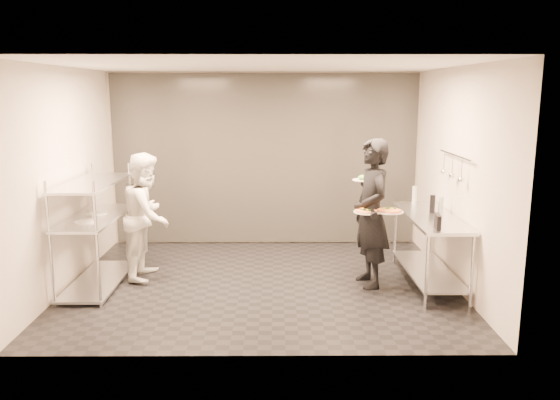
{
  "coord_description": "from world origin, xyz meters",
  "views": [
    {
      "loc": [
        0.19,
        -6.83,
        2.49
      ],
      "look_at": [
        0.23,
        0.12,
        1.1
      ],
      "focal_mm": 35.0,
      "sensor_mm": 36.0,
      "label": 1
    }
  ],
  "objects_px": {
    "pizza_plate_near": "(367,211)",
    "waiter": "(371,213)",
    "pizza_plate_far": "(389,211)",
    "prep_counter": "(430,237)",
    "bottle_green": "(415,195)",
    "pos_monitor": "(438,222)",
    "chef": "(147,216)",
    "bottle_clear": "(441,204)",
    "salad_plate": "(363,179)",
    "pass_rack": "(95,227)",
    "bottle_dark": "(432,204)"
  },
  "relations": [
    {
      "from": "pos_monitor",
      "to": "bottle_clear",
      "type": "bearing_deg",
      "value": 78.69
    },
    {
      "from": "pass_rack",
      "to": "bottle_clear",
      "type": "relative_size",
      "value": 7.37
    },
    {
      "from": "pos_monitor",
      "to": "chef",
      "type": "bearing_deg",
      "value": 171.87
    },
    {
      "from": "pizza_plate_near",
      "to": "bottle_dark",
      "type": "xyz_separation_m",
      "value": [
        0.92,
        0.36,
        0.02
      ]
    },
    {
      "from": "bottle_green",
      "to": "prep_counter",
      "type": "bearing_deg",
      "value": -88.65
    },
    {
      "from": "bottle_clear",
      "to": "bottle_dark",
      "type": "xyz_separation_m",
      "value": [
        -0.12,
        -0.01,
        0.01
      ]
    },
    {
      "from": "pizza_plate_far",
      "to": "pos_monitor",
      "type": "relative_size",
      "value": 1.45
    },
    {
      "from": "chef",
      "to": "bottle_green",
      "type": "height_order",
      "value": "chef"
    },
    {
      "from": "pizza_plate_near",
      "to": "waiter",
      "type": "bearing_deg",
      "value": 62.94
    },
    {
      "from": "salad_plate",
      "to": "pos_monitor",
      "type": "distance_m",
      "value": 1.23
    },
    {
      "from": "pizza_plate_far",
      "to": "prep_counter",
      "type": "bearing_deg",
      "value": 21.99
    },
    {
      "from": "chef",
      "to": "pos_monitor",
      "type": "distance_m",
      "value": 3.75
    },
    {
      "from": "chef",
      "to": "bottle_dark",
      "type": "height_order",
      "value": "chef"
    },
    {
      "from": "salad_plate",
      "to": "bottle_clear",
      "type": "height_order",
      "value": "salad_plate"
    },
    {
      "from": "waiter",
      "to": "salad_plate",
      "type": "height_order",
      "value": "waiter"
    },
    {
      "from": "pass_rack",
      "to": "bottle_green",
      "type": "xyz_separation_m",
      "value": [
        4.31,
        0.8,
        0.27
      ]
    },
    {
      "from": "pizza_plate_near",
      "to": "pos_monitor",
      "type": "distance_m",
      "value": 0.89
    },
    {
      "from": "prep_counter",
      "to": "waiter",
      "type": "distance_m",
      "value": 0.85
    },
    {
      "from": "pizza_plate_far",
      "to": "waiter",
      "type": "bearing_deg",
      "value": 133.85
    },
    {
      "from": "pizza_plate_far",
      "to": "bottle_green",
      "type": "height_order",
      "value": "bottle_green"
    },
    {
      "from": "prep_counter",
      "to": "bottle_green",
      "type": "bearing_deg",
      "value": 91.35
    },
    {
      "from": "waiter",
      "to": "pizza_plate_near",
      "type": "relative_size",
      "value": 5.67
    },
    {
      "from": "pizza_plate_near",
      "to": "pizza_plate_far",
      "type": "relative_size",
      "value": 0.98
    },
    {
      "from": "pass_rack",
      "to": "waiter",
      "type": "height_order",
      "value": "waiter"
    },
    {
      "from": "salad_plate",
      "to": "pass_rack",
      "type": "bearing_deg",
      "value": -176.38
    },
    {
      "from": "waiter",
      "to": "pizza_plate_near",
      "type": "distance_m",
      "value": 0.19
    },
    {
      "from": "chef",
      "to": "bottle_dark",
      "type": "distance_m",
      "value": 3.8
    },
    {
      "from": "pizza_plate_far",
      "to": "chef",
      "type": "bearing_deg",
      "value": 170.07
    },
    {
      "from": "salad_plate",
      "to": "bottle_clear",
      "type": "distance_m",
      "value": 1.09
    },
    {
      "from": "pizza_plate_far",
      "to": "bottle_green",
      "type": "xyz_separation_m",
      "value": [
        0.57,
        1.04,
        0.01
      ]
    },
    {
      "from": "waiter",
      "to": "chef",
      "type": "height_order",
      "value": "waiter"
    },
    {
      "from": "chef",
      "to": "bottle_clear",
      "type": "distance_m",
      "value": 3.91
    },
    {
      "from": "chef",
      "to": "bottle_dark",
      "type": "relative_size",
      "value": 7.19
    },
    {
      "from": "bottle_green",
      "to": "pass_rack",
      "type": "bearing_deg",
      "value": -169.45
    },
    {
      "from": "chef",
      "to": "salad_plate",
      "type": "height_order",
      "value": "chef"
    },
    {
      "from": "bottle_green",
      "to": "waiter",
      "type": "bearing_deg",
      "value": -132.22
    },
    {
      "from": "pos_monitor",
      "to": "bottle_dark",
      "type": "distance_m",
      "value": 0.87
    },
    {
      "from": "bottle_green",
      "to": "bottle_dark",
      "type": "bearing_deg",
      "value": -83.16
    },
    {
      "from": "bottle_dark",
      "to": "bottle_clear",
      "type": "bearing_deg",
      "value": 5.82
    },
    {
      "from": "waiter",
      "to": "pos_monitor",
      "type": "xyz_separation_m",
      "value": [
        0.66,
        -0.65,
        0.05
      ]
    },
    {
      "from": "pos_monitor",
      "to": "bottle_clear",
      "type": "distance_m",
      "value": 0.91
    },
    {
      "from": "salad_plate",
      "to": "bottle_clear",
      "type": "bearing_deg",
      "value": -2.41
    },
    {
      "from": "pass_rack",
      "to": "waiter",
      "type": "bearing_deg",
      "value": -0.58
    },
    {
      "from": "bottle_green",
      "to": "bottle_clear",
      "type": "height_order",
      "value": "bottle_green"
    },
    {
      "from": "chef",
      "to": "bottle_clear",
      "type": "height_order",
      "value": "chef"
    },
    {
      "from": "chef",
      "to": "bottle_green",
      "type": "xyz_separation_m",
      "value": [
        3.71,
        0.49,
        0.19
      ]
    },
    {
      "from": "waiter",
      "to": "bottle_dark",
      "type": "bearing_deg",
      "value": 91.96
    },
    {
      "from": "pass_rack",
      "to": "pizza_plate_far",
      "type": "height_order",
      "value": "pass_rack"
    },
    {
      "from": "chef",
      "to": "pizza_plate_near",
      "type": "height_order",
      "value": "chef"
    },
    {
      "from": "pizza_plate_near",
      "to": "bottle_green",
      "type": "height_order",
      "value": "bottle_green"
    }
  ]
}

